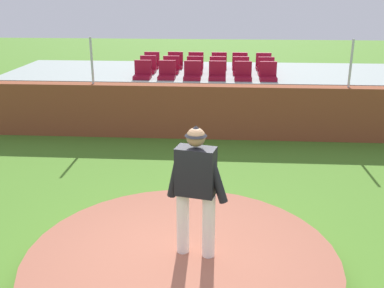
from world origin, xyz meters
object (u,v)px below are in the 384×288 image
at_px(pitcher, 196,182).
at_px(stadium_chair_17, 264,64).
at_px(stadium_chair_13, 175,63).
at_px(stadium_chair_14, 196,63).
at_px(stadium_chair_9, 217,69).
at_px(stadium_chair_16, 240,64).
at_px(stadium_chair_12, 152,63).
at_px(stadium_chair_4, 243,74).
at_px(stadium_chair_11, 266,69).
at_px(stadium_chair_10, 241,69).
at_px(stadium_chair_6, 148,67).
at_px(stadium_chair_0, 143,73).
at_px(stadium_chair_5, 268,74).
at_px(stadium_chair_2, 192,74).
at_px(stadium_chair_8, 195,68).
at_px(stadium_chair_7, 171,68).
at_px(stadium_chair_3, 217,74).
at_px(stadium_chair_15, 219,64).
at_px(stadium_chair_1, 167,73).

distance_m(pitcher, stadium_chair_17, 9.14).
relative_size(stadium_chair_13, stadium_chair_14, 1.00).
bearing_deg(stadium_chair_9, stadium_chair_16, -126.60).
relative_size(stadium_chair_12, stadium_chair_14, 1.00).
relative_size(pitcher, stadium_chair_4, 3.71).
height_order(stadium_chair_11, stadium_chair_16, same).
xyz_separation_m(stadium_chair_10, stadium_chair_12, (-2.82, 0.87, 0.00)).
bearing_deg(stadium_chair_17, stadium_chair_6, 13.46).
height_order(stadium_chair_0, stadium_chair_5, same).
height_order(stadium_chair_2, stadium_chair_8, same).
bearing_deg(stadium_chair_9, stadium_chair_11, 179.80).
height_order(stadium_chair_4, stadium_chair_9, same).
bearing_deg(stadium_chair_8, stadium_chair_7, -1.62).
height_order(stadium_chair_3, stadium_chair_11, same).
bearing_deg(stadium_chair_9, stadium_chair_8, -0.37).
distance_m(stadium_chair_2, stadium_chair_9, 1.13).
height_order(stadium_chair_13, stadium_chair_15, same).
bearing_deg(stadium_chair_0, stadium_chair_11, -166.39).
height_order(stadium_chair_4, stadium_chair_8, same).
relative_size(stadium_chair_5, stadium_chair_11, 1.00).
xyz_separation_m(stadium_chair_0, stadium_chair_15, (2.14, 1.80, 0.00)).
bearing_deg(stadium_chair_0, stadium_chair_2, 178.83).
bearing_deg(stadium_chair_4, stadium_chair_16, -88.85).
height_order(stadium_chair_0, stadium_chair_12, same).
relative_size(stadium_chair_2, stadium_chair_14, 1.00).
bearing_deg(pitcher, stadium_chair_5, 90.56).
xyz_separation_m(pitcher, stadium_chair_6, (-1.95, 8.16, 0.13)).
height_order(stadium_chair_0, stadium_chair_10, same).
height_order(stadium_chair_2, stadium_chair_6, same).
height_order(stadium_chair_0, stadium_chair_4, same).
relative_size(pitcher, stadium_chair_11, 3.71).
bearing_deg(stadium_chair_2, stadium_chair_14, -89.51).
bearing_deg(stadium_chair_17, stadium_chair_12, 0.03).
xyz_separation_m(stadium_chair_1, stadium_chair_8, (0.73, 0.86, 0.00)).
height_order(stadium_chair_10, stadium_chair_15, same).
xyz_separation_m(stadium_chair_0, stadium_chair_13, (0.74, 1.80, 0.00)).
xyz_separation_m(stadium_chair_3, stadium_chair_9, (-0.01, 0.88, 0.00)).
distance_m(stadium_chair_12, stadium_chair_16, 2.81).
xyz_separation_m(stadium_chair_1, stadium_chair_2, (0.72, -0.04, 0.00)).
relative_size(stadium_chair_0, stadium_chair_6, 1.00).
bearing_deg(stadium_chair_6, stadium_chair_5, 165.52).
bearing_deg(pitcher, stadium_chair_2, 107.09).
bearing_deg(stadium_chair_13, stadium_chair_4, 139.00).
relative_size(stadium_chair_6, stadium_chair_7, 1.00).
height_order(stadium_chair_1, stadium_chair_3, same).
bearing_deg(stadium_chair_8, stadium_chair_16, -146.03).
bearing_deg(stadium_chair_10, stadium_chair_14, -32.98).
height_order(stadium_chair_12, stadium_chair_15, same).
xyz_separation_m(stadium_chair_5, stadium_chair_7, (-2.82, 0.89, 0.00)).
height_order(pitcher, stadium_chair_0, pitcher).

